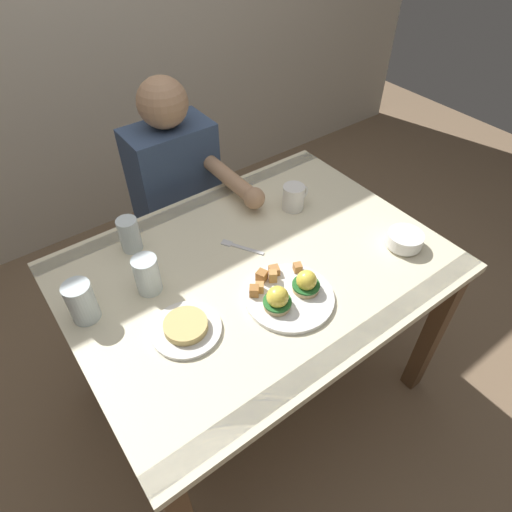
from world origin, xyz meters
The scene contains 11 objects.
ground_plane centered at (0.00, 0.00, 0.00)m, with size 6.00×6.00×0.00m, color #7F664C.
dining_table centered at (0.00, 0.00, 0.63)m, with size 1.20×0.90×0.74m.
eggs_benedict_plate centered at (-0.01, -0.17, 0.76)m, with size 0.27×0.27×0.09m.
fruit_bowl centered at (0.45, -0.22, 0.77)m, with size 0.12×0.12×0.05m.
coffee_mug centered at (0.29, 0.16, 0.79)m, with size 0.11×0.08×0.09m.
fork centered at (0.00, 0.10, 0.74)m, with size 0.09×0.14×0.00m.
water_glass_near centered at (-0.33, 0.11, 0.80)m, with size 0.08×0.08×0.13m.
water_glass_far centered at (-0.52, 0.12, 0.80)m, with size 0.08×0.08×0.13m.
water_glass_extra centered at (-0.29, 0.31, 0.79)m, with size 0.07×0.07×0.12m.
side_plate centered at (-0.32, -0.09, 0.75)m, with size 0.20×0.20×0.04m.
diner_person centered at (0.04, 0.60, 0.65)m, with size 0.34×0.54×1.14m.
Camera 1 is at (-0.60, -0.80, 1.74)m, focal length 30.65 mm.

